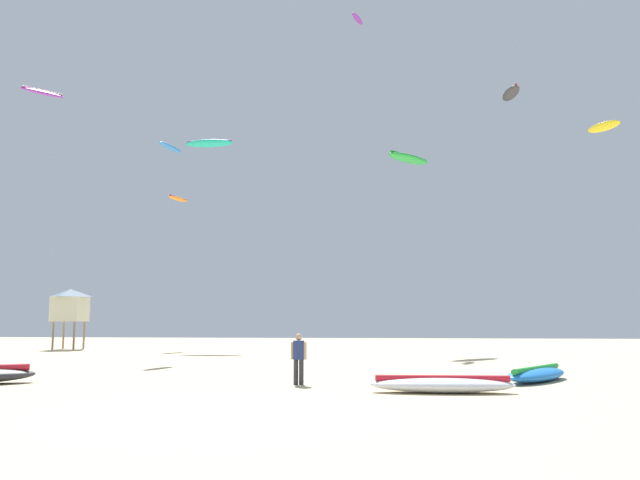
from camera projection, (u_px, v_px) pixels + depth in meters
name	position (u px, v px, depth m)	size (l,w,h in m)	color
ground_plane	(225.00, 414.00, 14.20)	(120.00, 120.00, 0.00)	beige
person_foreground	(299.00, 355.00, 20.63)	(0.51, 0.36, 1.58)	#2D2D33
kite_grounded_near	(537.00, 374.00, 21.65)	(3.23, 4.13, 0.51)	blue
kite_grounded_far	(442.00, 384.00, 18.27)	(4.02, 1.18, 0.49)	white
lifeguard_tower	(70.00, 305.00, 46.10)	(2.30, 2.30, 4.15)	#8C704C
kite_aloft_0	(170.00, 147.00, 37.27)	(1.06, 2.42, 0.36)	blue
kite_aloft_1	(42.00, 92.00, 39.64)	(2.29, 2.42, 0.50)	purple
kite_aloft_2	(209.00, 143.00, 50.47)	(3.80, 1.26, 0.62)	#19B29E
kite_aloft_3	(357.00, 19.00, 52.86)	(1.20, 2.39, 0.47)	purple
kite_aloft_4	(178.00, 199.00, 49.52)	(1.24, 2.44, 0.28)	orange
kite_aloft_5	(409.00, 158.00, 44.15)	(3.42, 3.77, 0.51)	green
kite_aloft_6	(604.00, 127.00, 34.83)	(1.56, 1.99, 0.51)	yellow
kite_aloft_7	(511.00, 93.00, 41.83)	(1.03, 2.90, 0.43)	#2D2D33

